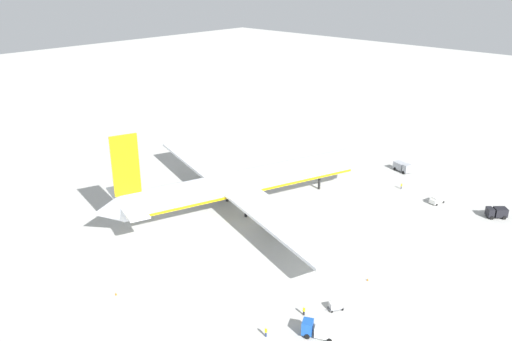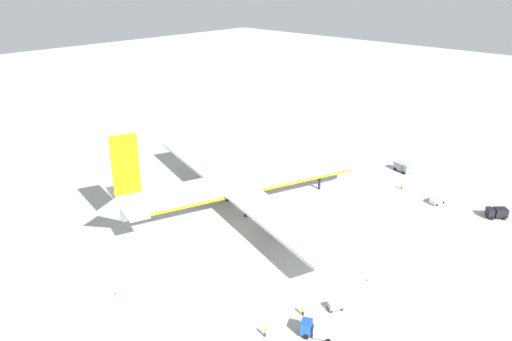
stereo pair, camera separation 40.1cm
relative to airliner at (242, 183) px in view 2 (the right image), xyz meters
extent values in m
plane|color=#B2B2AD|center=(1.30, -0.37, -6.56)|extent=(600.00, 600.00, 0.00)
cylinder|color=silver|center=(1.30, -0.37, 0.18)|extent=(62.97, 25.23, 6.33)
cone|color=silver|center=(34.25, -10.73, 0.18)|extent=(6.69, 7.44, 6.21)
cone|color=silver|center=(-32.26, 10.17, 0.18)|extent=(7.84, 7.64, 6.02)
cube|color=#E5B20C|center=(-27.33, 8.62, 10.20)|extent=(5.87, 2.28, 13.72)
cube|color=silver|center=(-26.15, 14.04, 1.44)|extent=(6.94, 10.04, 0.36)
cube|color=silver|center=(-29.46, 3.51, 1.44)|extent=(6.94, 10.04, 0.36)
cube|color=silver|center=(4.84, 21.57, -0.77)|extent=(19.87, 38.62, 0.70)
cylinder|color=slate|center=(4.10, 15.88, -2.78)|extent=(5.44, 4.56, 3.32)
cube|color=silver|center=(-8.35, -20.40, -0.77)|extent=(19.87, 38.62, 0.70)
cylinder|color=slate|center=(-5.70, -15.31, -2.82)|extent=(5.89, 4.78, 3.40)
cylinder|color=black|center=(22.67, -7.09, -4.77)|extent=(0.70, 0.70, 3.57)
cylinder|color=black|center=(-0.21, 5.52, -4.77)|extent=(0.70, 0.70, 3.57)
cylinder|color=black|center=(-3.31, -4.34, -4.77)|extent=(0.70, 0.70, 3.57)
cube|color=#E5B20C|center=(1.30, -0.37, -1.56)|extent=(60.43, 24.16, 0.50)
cube|color=#194CA5|center=(-27.53, -42.43, -4.99)|extent=(2.70, 2.52, 2.23)
cube|color=silver|center=(-26.10, -45.19, -5.20)|extent=(3.54, 4.15, 1.82)
cube|color=black|center=(-27.80, -41.89, -4.44)|extent=(1.64, 0.89, 0.98)
cylinder|color=black|center=(-28.40, -43.07, -6.11)|extent=(0.68, 0.94, 0.90)
cylinder|color=black|center=(-26.49, -42.09, -6.11)|extent=(0.68, 0.94, 0.90)
cylinder|color=black|center=(-26.72, -46.34, -6.11)|extent=(0.68, 0.94, 0.90)
cylinder|color=black|center=(-24.81, -45.36, -6.11)|extent=(0.68, 0.94, 0.90)
cube|color=#999EA5|center=(49.74, -18.95, -4.94)|extent=(2.68, 2.29, 2.34)
cube|color=#999EA5|center=(50.67, -16.09, -5.06)|extent=(3.23, 3.99, 2.10)
cube|color=black|center=(49.55, -19.50, -4.35)|extent=(1.84, 0.67, 1.03)
cylinder|color=black|center=(50.87, -19.14, -6.11)|extent=(0.56, 0.95, 0.90)
cylinder|color=black|center=(48.71, -18.44, -6.11)|extent=(0.56, 0.95, 0.90)
cylinder|color=black|center=(51.97, -15.75, -6.11)|extent=(0.56, 0.95, 0.90)
cylinder|color=black|center=(49.81, -15.05, -6.11)|extent=(0.56, 0.95, 0.90)
cube|color=black|center=(37.25, -47.80, -5.09)|extent=(2.71, 2.69, 2.04)
cube|color=black|center=(39.02, -49.62, -5.09)|extent=(3.76, 3.77, 2.03)
cube|color=black|center=(36.91, -47.44, -4.58)|extent=(1.51, 1.46, 0.90)
cylinder|color=black|center=(36.49, -48.74, -6.11)|extent=(0.84, 0.86, 0.90)
cylinder|color=black|center=(38.22, -47.06, -6.11)|extent=(0.84, 0.86, 0.90)
cylinder|color=black|center=(38.58, -50.90, -6.11)|extent=(0.84, 0.86, 0.90)
cylinder|color=black|center=(40.31, -49.22, -6.11)|extent=(0.84, 0.86, 0.90)
cube|color=white|center=(36.28, -34.85, -5.69)|extent=(4.51, 2.65, 1.10)
cube|color=white|center=(36.08, -34.81, -4.86)|extent=(2.98, 2.17, 0.55)
cylinder|color=black|center=(37.83, -34.22, -6.24)|extent=(0.67, 0.34, 0.64)
cylinder|color=black|center=(37.46, -36.03, -6.24)|extent=(0.67, 0.34, 0.64)
cylinder|color=black|center=(35.10, -33.67, -6.24)|extent=(0.67, 0.34, 0.64)
cylinder|color=black|center=(34.73, -35.48, -6.24)|extent=(0.67, 0.34, 0.64)
cube|color=#595B60|center=(-18.65, -41.87, -6.28)|extent=(3.03, 2.53, 0.15)
cylinder|color=#333338|center=(-20.09, -41.07, -6.28)|extent=(0.56, 0.36, 0.08)
cube|color=silver|center=(-18.65, -41.87, -5.64)|extent=(2.59, 2.20, 1.14)
cylinder|color=black|center=(-19.89, -41.98, -6.36)|extent=(0.41, 0.30, 0.40)
cylinder|color=black|center=(-19.20, -40.76, -6.36)|extent=(0.41, 0.30, 0.40)
cylinder|color=black|center=(-18.10, -42.98, -6.36)|extent=(0.41, 0.30, 0.40)
cylinder|color=black|center=(-17.42, -41.75, -6.36)|extent=(0.41, 0.30, 0.40)
cylinder|color=black|center=(-23.83, -38.77, -6.14)|extent=(0.42, 0.42, 0.84)
cylinder|color=yellow|center=(-23.83, -38.77, -5.40)|extent=(0.53, 0.53, 0.63)
sphere|color=beige|center=(-23.83, -38.77, -4.97)|extent=(0.23, 0.23, 0.23)
cylinder|color=navy|center=(-32.59, -37.75, -6.12)|extent=(0.41, 0.41, 0.88)
cylinder|color=yellow|center=(-32.59, -37.75, -5.34)|extent=(0.52, 0.52, 0.66)
sphere|color=beige|center=(-32.59, -37.75, -4.89)|extent=(0.24, 0.24, 0.24)
cylinder|color=#3F3F47|center=(38.36, -23.49, -6.13)|extent=(0.38, 0.38, 0.85)
cylinder|color=yellow|center=(38.36, -23.49, -5.39)|extent=(0.48, 0.48, 0.64)
sphere|color=beige|center=(38.36, -23.49, -4.96)|extent=(0.23, 0.23, 0.23)
cone|color=orange|center=(-43.22, -9.63, -6.28)|extent=(0.36, 0.36, 0.55)
cone|color=orange|center=(18.50, 40.76, -6.28)|extent=(0.36, 0.36, 0.55)
cone|color=orange|center=(-6.84, -41.10, -6.28)|extent=(0.36, 0.36, 0.55)
camera|label=1|loc=(-84.38, -84.49, 50.31)|focal=36.38mm
camera|label=2|loc=(-84.10, -84.78, 50.31)|focal=36.38mm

